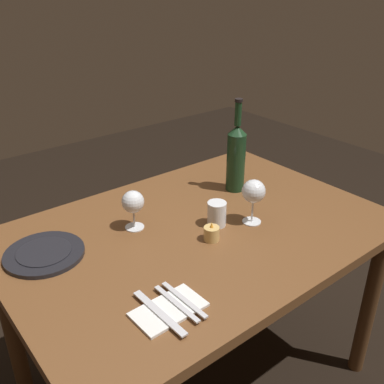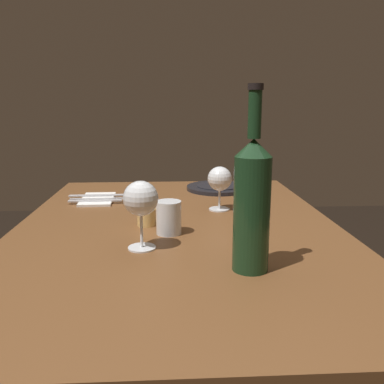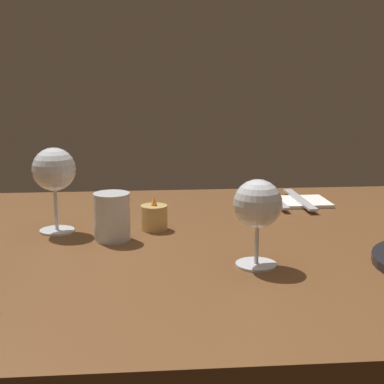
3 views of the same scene
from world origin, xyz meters
name	(u,v)px [view 1 (image 1 of 3)]	position (x,y,z in m)	size (l,w,h in m)	color
ground_plane	(196,379)	(0.00, 0.00, 0.00)	(6.00, 6.00, 0.00)	black
dining_table	(197,250)	(0.00, 0.00, 0.65)	(1.30, 0.90, 0.74)	brown
wine_glass_left	(133,203)	(0.17, -0.14, 0.84)	(0.08, 0.08, 0.14)	white
wine_glass_right	(254,192)	(-0.18, 0.09, 0.86)	(0.08, 0.08, 0.16)	white
wine_bottle	(236,156)	(-0.31, -0.14, 0.88)	(0.07, 0.07, 0.37)	#19381E
water_tumbler	(217,215)	(-0.07, 0.02, 0.78)	(0.07, 0.07, 0.09)	white
votive_candle	(212,234)	(0.01, 0.09, 0.76)	(0.05, 0.05, 0.07)	#DBB266
dinner_plate	(44,253)	(0.48, -0.17, 0.75)	(0.25, 0.25, 0.02)	black
folded_napkin	(169,309)	(0.32, 0.27, 0.74)	(0.19, 0.11, 0.01)	white
fork_inner	(176,303)	(0.29, 0.27, 0.75)	(0.02, 0.18, 0.00)	silver
fork_outer	(184,300)	(0.27, 0.27, 0.75)	(0.02, 0.18, 0.00)	silver
table_knife	(159,313)	(0.35, 0.27, 0.75)	(0.03, 0.21, 0.00)	silver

